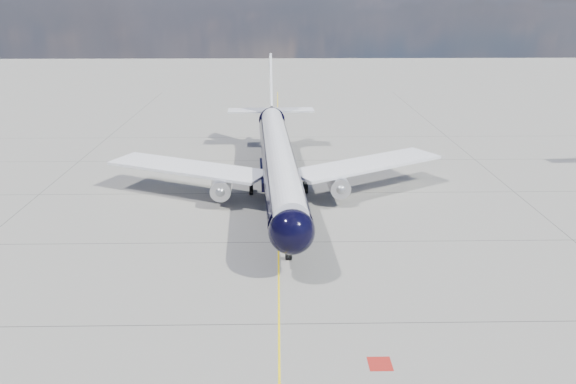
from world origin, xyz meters
The scene contains 4 objects.
ground centered at (0.00, 30.00, 0.00)m, with size 320.00×320.00×0.00m, color gray.
taxiway_centerline centered at (0.00, 25.00, 0.00)m, with size 0.16×160.00×0.01m, color yellow.
red_marking centered at (6.80, -10.00, 0.00)m, with size 1.60×1.60×0.01m, color maroon.
main_airliner centered at (0.03, 25.15, 4.70)m, with size 43.07×52.45×15.15m.
Camera 1 is at (-0.00, -41.78, 23.38)m, focal length 35.00 mm.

